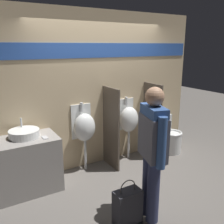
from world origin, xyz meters
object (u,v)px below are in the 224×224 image
at_px(urinal_far, 129,119).
at_px(shopping_bag, 127,207).
at_px(toilet, 170,137).
at_px(cell_phone, 45,137).
at_px(urinal_near_counter, 84,127).
at_px(sink_basin, 24,133).
at_px(person_in_vest, 152,146).

bearing_deg(urinal_far, shopping_bag, -124.55).
xyz_separation_m(toilet, shopping_bag, (-1.97, -1.36, -0.07)).
bearing_deg(cell_phone, urinal_near_counter, 20.49).
height_order(urinal_near_counter, urinal_far, same).
distance_m(urinal_far, shopping_bag, 1.94).
distance_m(sink_basin, urinal_far, 1.92).
relative_size(urinal_near_counter, shopping_bag, 2.03).
height_order(sink_basin, urinal_near_counter, urinal_near_counter).
relative_size(urinal_far, person_in_vest, 0.71).
bearing_deg(cell_phone, sink_basin, 143.75).
relative_size(urinal_near_counter, urinal_far, 1.00).
relative_size(cell_phone, urinal_near_counter, 0.12).
distance_m(sink_basin, urinal_near_counter, 1.01).
bearing_deg(urinal_near_counter, person_in_vest, -84.13).
distance_m(urinal_far, toilet, 1.04).
distance_m(sink_basin, toilet, 2.88).
bearing_deg(person_in_vest, urinal_near_counter, 22.95).
xyz_separation_m(sink_basin, urinal_far, (1.91, 0.10, -0.10)).
xyz_separation_m(urinal_far, toilet, (0.91, -0.18, -0.48)).
relative_size(urinal_far, shopping_bag, 2.03).
distance_m(toilet, shopping_bag, 2.39).
height_order(urinal_near_counter, toilet, urinal_near_counter).
bearing_deg(urinal_far, person_in_vest, -115.28).
bearing_deg(urinal_far, cell_phone, -170.40).
distance_m(sink_basin, shopping_bag, 1.79).
xyz_separation_m(sink_basin, person_in_vest, (1.16, -1.48, 0.09)).
bearing_deg(cell_phone, person_in_vest, -54.89).
height_order(urinal_near_counter, shopping_bag, urinal_near_counter).
relative_size(sink_basin, urinal_near_counter, 0.37).
bearing_deg(toilet, shopping_bag, -145.42).
bearing_deg(urinal_near_counter, urinal_far, 0.00).
relative_size(cell_phone, shopping_bag, 0.24).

